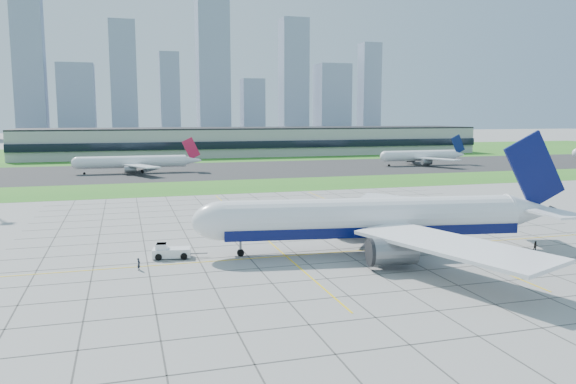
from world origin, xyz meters
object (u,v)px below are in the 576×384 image
at_px(airliner, 374,219).
at_px(crew_near, 139,264).
at_px(crew_far, 536,246).
at_px(distant_jet_2, 421,156).
at_px(distant_jet_1, 134,162).
at_px(pushback_tug, 170,251).

xyz_separation_m(airliner, crew_near, (-38.43, -0.67, -4.65)).
relative_size(airliner, crew_far, 38.31).
bearing_deg(distant_jet_2, airliner, -122.25).
bearing_deg(distant_jet_1, distant_jet_2, -0.46).
bearing_deg(distant_jet_1, pushback_tug, -88.97).
bearing_deg(crew_near, distant_jet_1, 22.90).
height_order(airliner, distant_jet_1, airliner).
height_order(pushback_tug, distant_jet_2, distant_jet_2).
xyz_separation_m(pushback_tug, distant_jet_1, (-2.52, 140.35, 3.41)).
relative_size(crew_near, distant_jet_2, 0.04).
relative_size(pushback_tug, distant_jet_1, 0.19).
distance_m(crew_near, crew_far, 65.45).
bearing_deg(crew_far, distant_jet_1, 130.65).
distance_m(pushback_tug, crew_far, 61.43).
bearing_deg(airliner, distant_jet_2, 66.04).
bearing_deg(distant_jet_1, crew_far, -67.76).
height_order(distant_jet_1, distant_jet_2, same).
distance_m(distant_jet_1, distant_jet_2, 127.22).
height_order(airliner, pushback_tug, airliner).
bearing_deg(pushback_tug, crew_near, -121.46).
bearing_deg(crew_near, pushback_tug, -15.87).
xyz_separation_m(pushback_tug, distant_jet_2, (124.70, 139.33, 3.40)).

